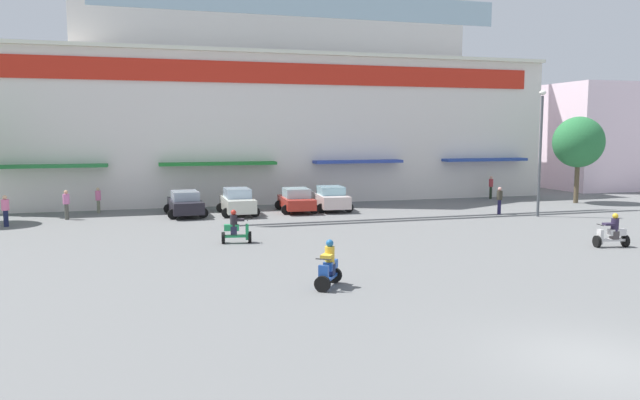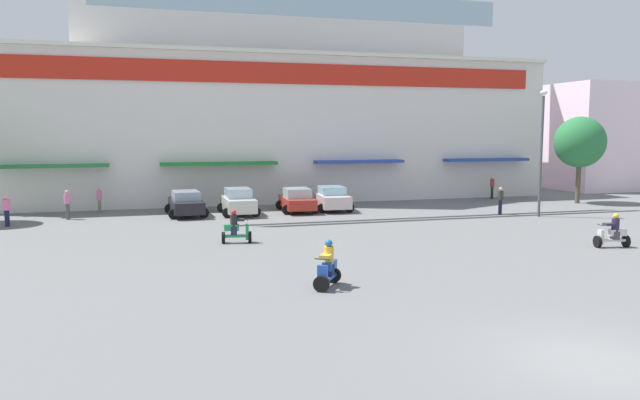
% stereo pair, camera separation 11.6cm
% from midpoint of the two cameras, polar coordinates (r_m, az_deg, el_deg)
% --- Properties ---
extents(ground_plane, '(128.00, 128.00, 0.00)m').
position_cam_midpoint_polar(ground_plane, '(25.87, 5.38, -4.76)').
color(ground_plane, slate).
extents(colonial_building, '(40.35, 18.76, 20.36)m').
position_cam_midpoint_polar(colonial_building, '(48.53, -5.04, 11.24)').
color(colonial_building, silver).
rests_on(colonial_building, ground).
extents(flank_building_right, '(11.99, 8.24, 9.14)m').
position_cam_midpoint_polar(flank_building_right, '(60.10, 25.76, 5.44)').
color(flank_building_right, white).
rests_on(flank_building_right, ground).
extents(plaza_tree_1, '(3.67, 3.18, 6.08)m').
position_cam_midpoint_polar(plaza_tree_1, '(45.97, 23.28, 5.05)').
color(plaza_tree_1, brown).
rests_on(plaza_tree_1, ground).
extents(parked_car_0, '(2.50, 4.20, 1.49)m').
position_cam_midpoint_polar(parked_car_0, '(36.91, -12.77, -0.31)').
color(parked_car_0, black).
rests_on(parked_car_0, ground).
extents(parked_car_1, '(2.31, 4.09, 1.62)m').
position_cam_midpoint_polar(parked_car_1, '(36.81, -7.94, -0.15)').
color(parked_car_1, beige).
rests_on(parked_car_1, ground).
extents(parked_car_2, '(2.47, 4.02, 1.49)m').
position_cam_midpoint_polar(parked_car_2, '(37.87, -2.36, 0.00)').
color(parked_car_2, '#AA291F').
rests_on(parked_car_2, ground).
extents(parked_car_3, '(2.53, 4.08, 1.54)m').
position_cam_midpoint_polar(parked_car_3, '(38.53, 0.94, 0.17)').
color(parked_car_3, beige).
rests_on(parked_car_3, ground).
extents(scooter_rider_0, '(1.22, 1.44, 1.56)m').
position_cam_midpoint_polar(scooter_rider_0, '(19.63, 0.67, -6.47)').
color(scooter_rider_0, black).
rests_on(scooter_rider_0, ground).
extents(scooter_rider_2, '(1.40, 0.71, 1.53)m').
position_cam_midpoint_polar(scooter_rider_2, '(27.53, -8.10, -2.76)').
color(scooter_rider_2, black).
rests_on(scooter_rider_2, ground).
extents(scooter_rider_3, '(1.52, 0.77, 1.50)m').
position_cam_midpoint_polar(scooter_rider_3, '(29.26, 25.90, -2.87)').
color(scooter_rider_3, black).
rests_on(scooter_rider_3, ground).
extents(pedestrian_0, '(0.47, 0.47, 1.68)m').
position_cam_midpoint_polar(pedestrian_0, '(38.21, 16.60, 0.12)').
color(pedestrian_0, '#201D47').
rests_on(pedestrian_0, ground).
extents(pedestrian_1, '(0.37, 0.37, 1.60)m').
position_cam_midpoint_polar(pedestrian_1, '(39.62, -20.40, 0.13)').
color(pedestrian_1, '#6E6E58').
rests_on(pedestrian_1, ground).
extents(pedestrian_2, '(0.46, 0.46, 1.69)m').
position_cam_midpoint_polar(pedestrian_2, '(36.00, -27.79, -0.76)').
color(pedestrian_2, '#191F42').
rests_on(pedestrian_2, ground).
extents(pedestrian_3, '(0.34, 0.34, 1.74)m').
position_cam_midpoint_polar(pedestrian_3, '(46.80, 15.86, 1.34)').
color(pedestrian_3, black).
rests_on(pedestrian_3, ground).
extents(pedestrian_4, '(0.45, 0.45, 1.70)m').
position_cam_midpoint_polar(pedestrian_4, '(37.41, -23.03, -0.26)').
color(pedestrian_4, '#4C4C44').
rests_on(pedestrian_4, ground).
extents(streetlamp_near, '(0.40, 0.40, 7.43)m').
position_cam_midpoint_polar(streetlamp_near, '(37.76, 20.13, 4.99)').
color(streetlamp_near, '#474C51').
rests_on(streetlamp_near, ground).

